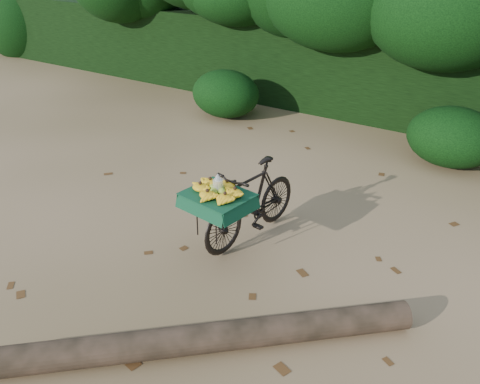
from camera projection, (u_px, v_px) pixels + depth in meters
The scene contains 7 objects.
ground at pixel (226, 261), 6.01m from camera, with size 80.00×80.00×0.00m, color tan.
vendor_bicycle at pixel (250, 201), 6.24m from camera, with size 0.83×1.80×1.01m.
fallen_log at pixel (210, 338), 4.67m from camera, with size 0.28×0.28×3.85m, color brown.
hedge_backdrop at pixel (403, 74), 10.27m from camera, with size 26.00×1.80×1.80m, color black.
tree_row at pixel (364, 20), 9.50m from camera, with size 14.50×2.00×4.00m, color black, non-canonical shape.
bush_clumps at pixel (392, 128), 8.75m from camera, with size 8.80×1.70×0.90m, color black, non-canonical shape.
leaf_litter at pixel (255, 236), 6.49m from camera, with size 7.00×7.30×0.01m, color #543316, non-canonical shape.
Camera 1 is at (2.87, -4.06, 3.47)m, focal length 38.00 mm.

